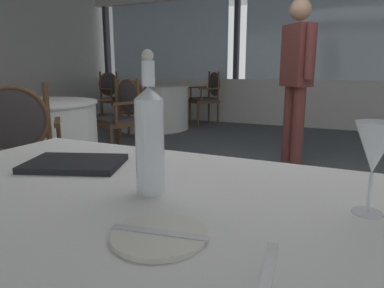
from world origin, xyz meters
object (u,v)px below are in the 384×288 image
object	(u,v)px
dining_chair_2_1	(113,94)
menu_book	(75,163)
dining_chair_1_0	(19,144)
dining_chair_1_1	(120,112)
dining_chair_2_0	(208,94)
diner_person_0	(297,72)
side_plate	(159,235)
wine_glass	(374,149)
dining_chair_2_2	(135,105)
water_bottle	(150,137)

from	to	relation	value
dining_chair_2_1	menu_book	bearing A→B (deg)	-40.62
menu_book	dining_chair_2_1	xyz separation A→B (m)	(-3.47, 4.75, -0.19)
dining_chair_1_0	dining_chair_1_1	size ratio (longest dim) A/B	1.03
dining_chair_2_0	diner_person_0	world-z (taller)	diner_person_0
side_plate	diner_person_0	distance (m)	3.50
wine_glass	dining_chair_1_1	xyz separation A→B (m)	(-2.52, 2.52, -0.34)
menu_book	dining_chair_2_2	world-z (taller)	dining_chair_2_2
side_plate	menu_book	world-z (taller)	menu_book
dining_chair_2_1	side_plate	bearing A→B (deg)	-38.71
water_bottle	dining_chair_2_2	xyz separation A→B (m)	(-2.47, 3.59, -0.37)
dining_chair_1_0	dining_chair_1_1	distance (m)	1.80
menu_book	dining_chair_1_1	xyz separation A→B (m)	(-1.67, 2.50, -0.21)
menu_book	diner_person_0	bearing A→B (deg)	65.91
menu_book	dining_chair_2_1	distance (m)	5.89
dining_chair_1_1	menu_book	bearing A→B (deg)	49.19
water_bottle	dining_chair_2_1	distance (m)	6.19
dining_chair_1_0	dining_chair_2_1	xyz separation A→B (m)	(-2.26, 3.99, 0.01)
water_bottle	diner_person_0	distance (m)	3.28
dining_chair_1_0	dining_chair_2_2	distance (m)	2.87
wine_glass	dining_chair_2_2	bearing A→B (deg)	130.26
water_bottle	dining_chair_2_0	distance (m)	5.77
dining_chair_1_1	dining_chair_2_2	bearing A→B (deg)	-139.80
dining_chair_1_1	dining_chair_2_0	size ratio (longest dim) A/B	0.95
water_bottle	wine_glass	world-z (taller)	water_bottle
side_plate	dining_chair_2_0	size ratio (longest dim) A/B	0.18
dining_chair_2_0	diner_person_0	size ratio (longest dim) A/B	0.56
menu_book	dining_chair_1_1	bearing A→B (deg)	103.25
menu_book	side_plate	bearing A→B (deg)	-52.53
dining_chair_2_1	diner_person_0	bearing A→B (deg)	-9.99
dining_chair_2_2	dining_chair_1_0	bearing A→B (deg)	-178.44
side_plate	menu_book	xyz separation A→B (m)	(-0.49, 0.31, 0.01)
dining_chair_1_0	dining_chair_2_2	bearing A→B (deg)	-26.13
dining_chair_1_1	dining_chair_2_2	size ratio (longest dim) A/B	1.05
wine_glass	dining_chair_2_1	size ratio (longest dim) A/B	0.20
wine_glass	dining_chair_1_0	bearing A→B (deg)	159.32
dining_chair_1_1	diner_person_0	bearing A→B (deg)	125.26
wine_glass	dining_chair_2_0	size ratio (longest dim) A/B	0.20
dining_chair_2_0	diner_person_0	bearing A→B (deg)	85.10
dining_chair_2_2	menu_book	bearing A→B (deg)	-165.50
dining_chair_1_0	dining_chair_2_1	bearing A→B (deg)	-14.97
dining_chair_1_0	diner_person_0	world-z (taller)	diner_person_0
dining_chair_2_2	dining_chair_2_1	bearing A→B (deg)	30.19
water_bottle	dining_chair_2_0	world-z (taller)	water_bottle
wine_glass	dining_chair_2_0	distance (m)	5.89
side_plate	menu_book	bearing A→B (deg)	147.91
side_plate	dining_chair_2_1	world-z (taller)	dining_chair_2_1
dining_chair_1_0	water_bottle	bearing A→B (deg)	-163.40
dining_chair_1_1	diner_person_0	distance (m)	2.04
side_plate	dining_chair_1_1	xyz separation A→B (m)	(-2.16, 2.81, -0.20)
wine_glass	dining_chair_2_1	distance (m)	6.44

